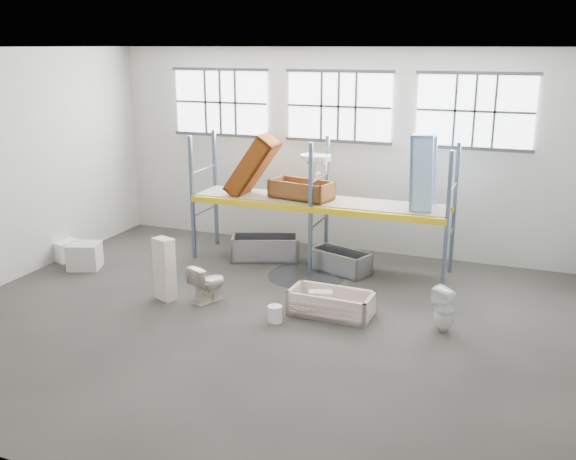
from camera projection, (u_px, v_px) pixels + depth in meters
The scene contains 32 objects.
floor at pixel (260, 324), 12.14m from camera, with size 12.00×10.00×0.10m, color #4B453F.
ceiling at pixel (256, 44), 10.72m from camera, with size 12.00×10.00×0.10m, color silver.
wall_back at pixel (339, 151), 15.96m from camera, with size 12.00×0.10×5.00m, color #B9B7AB.
wall_front at pixel (70, 289), 6.91m from camera, with size 12.00×0.10×5.00m, color #A29F95.
window_left at pixel (221, 102), 16.66m from camera, with size 2.60×0.04×1.60m, color white.
window_mid at pixel (339, 106), 15.56m from camera, with size 2.60×0.04×1.60m, color white.
window_right at pixel (475, 111), 14.45m from camera, with size 2.60×0.04×1.60m, color white.
rack_upright_la at pixel (192, 198), 15.35m from camera, with size 0.08×0.08×3.00m, color slate.
rack_upright_lb at pixel (215, 188), 16.42m from camera, with size 0.08×0.08×3.00m, color slate.
rack_upright_ma at pixel (310, 209), 14.31m from camera, with size 0.08×0.08×3.00m, color slate.
rack_upright_mb at pixel (327, 198), 15.39m from camera, with size 0.08×0.08×3.00m, color slate.
rack_upright_ra at pixel (447, 222), 13.27m from camera, with size 0.08×0.08×3.00m, color slate.
rack_upright_rb at pixel (454, 209), 14.35m from camera, with size 0.08×0.08×3.00m, color slate.
rack_beam_front at pixel (310, 209), 14.31m from camera, with size 6.00×0.10×0.14m, color yellow.
rack_beam_back at pixel (327, 198), 15.39m from camera, with size 6.00×0.10×0.14m, color yellow.
shelf_deck at pixel (319, 200), 14.83m from camera, with size 5.90×1.10×0.03m, color gray.
wet_patch at pixel (307, 275), 14.55m from camera, with size 1.80×1.80×0.00m, color black.
bathtub_beige at pixel (331, 303), 12.38m from camera, with size 1.61×0.76×0.47m, color beige, non-canonical shape.
cistern_spare at pixel (320, 302), 12.32m from camera, with size 0.46×0.22×0.43m, color beige.
sink_in_tub at pixel (303, 309), 12.31m from camera, with size 0.40×0.40×0.14m, color beige.
toilet_beige at pixel (208, 283), 13.00m from camera, with size 0.44×0.77×0.79m, color beige.
cistern_tall at pixel (165, 269), 13.04m from camera, with size 0.42×0.27×1.30m, color beige.
toilet_white at pixel (445, 310), 11.60m from camera, with size 0.38×0.39×0.84m, color white.
steel_tub_left at pixel (265, 248), 15.56m from camera, with size 1.61×0.75×0.59m, color #B2B3BA, non-canonical shape.
steel_tub_right at pixel (340, 261), 14.72m from camera, with size 1.37×0.64×0.50m, color #B9BCC1, non-canonical shape.
rust_tub_flat at pixel (301, 189), 14.84m from camera, with size 1.45×0.68×0.41m, color brown, non-canonical shape.
rust_tub_tilted at pixel (253, 166), 15.07m from camera, with size 1.58×0.74×0.45m, color #88330E, non-canonical shape.
sink_on_shelf at pixel (315, 179), 14.60m from camera, with size 0.68×0.53×0.61m, color silver.
blue_tub_upright at pixel (423, 172), 13.79m from camera, with size 1.69×0.79×0.48m, color #91BDE4, non-canonical shape.
bucket at pixel (275, 314), 12.07m from camera, with size 0.27×0.27×0.32m, color white.
carton_near at pixel (85, 256), 14.94m from camera, with size 0.70×0.60×0.60m, color beige.
carton_far at pixel (66, 250), 15.58m from camera, with size 0.57×0.57×0.48m, color white.
Camera 1 is at (4.52, -10.23, 5.03)m, focal length 39.96 mm.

